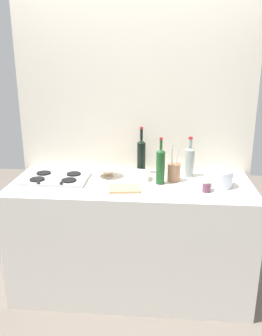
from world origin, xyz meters
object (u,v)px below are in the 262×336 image
wine_bottle_mid_right (189,161)px  condiment_jar_front (207,186)px  cutting_board (124,189)px  butter_dish (141,175)px  stovetop_hob (56,178)px  wine_bottle_leftmost (160,166)px  wine_bottle_mid_left (141,156)px  mixing_bowl (108,172)px  plate_stack (218,178)px  utensil_crock (174,172)px

wine_bottle_mid_right → condiment_jar_front: 0.36m
wine_bottle_mid_right → cutting_board: (-0.48, -0.35, -0.12)m
butter_dish → stovetop_hob: bearing=-173.4°
wine_bottle_leftmost → wine_bottle_mid_left: size_ratio=0.92×
stovetop_hob → wine_bottle_leftmost: bearing=-0.6°
mixing_bowl → butter_dish: (0.26, -0.04, -0.01)m
plate_stack → condiment_jar_front: size_ratio=2.62×
wine_bottle_mid_right → utensil_crock: wine_bottle_mid_right is taller
plate_stack → wine_bottle_mid_left: (-0.58, 0.24, 0.09)m
condiment_jar_front → cutting_board: 0.57m
mixing_bowl → wine_bottle_mid_right: bearing=6.1°
wine_bottle_mid_right → plate_stack: bearing=-46.5°
plate_stack → utensil_crock: size_ratio=0.72×
stovetop_hob → wine_bottle_mid_left: wine_bottle_mid_left is taller
wine_bottle_leftmost → utensil_crock: 0.14m
stovetop_hob → wine_bottle_mid_right: bearing=10.3°
stovetop_hob → wine_bottle_mid_left: size_ratio=1.27×
wine_bottle_mid_right → butter_dish: (-0.37, -0.11, -0.09)m
condiment_jar_front → cutting_board: condiment_jar_front is taller
wine_bottle_leftmost → wine_bottle_mid_right: size_ratio=1.11×
utensil_crock → condiment_jar_front: size_ratio=3.63×
condiment_jar_front → wine_bottle_mid_right: bearing=106.4°
plate_stack → cutting_board: plate_stack is taller
stovetop_hob → wine_bottle_mid_right: wine_bottle_mid_right is taller
stovetop_hob → mixing_bowl: mixing_bowl is taller
butter_dish → cutting_board: bearing=-113.9°
plate_stack → wine_bottle_mid_right: wine_bottle_mid_right is taller
cutting_board → butter_dish: bearing=66.1°
wine_bottle_mid_right → cutting_board: 0.60m
plate_stack → wine_bottle_mid_left: size_ratio=0.55×
wine_bottle_mid_right → utensil_crock: (-0.12, -0.12, -0.05)m
wine_bottle_leftmost → mixing_bowl: bearing=162.9°
wine_bottle_leftmost → utensil_crock: (0.10, 0.07, -0.07)m
butter_dish → condiment_jar_front: condiment_jar_front is taller
plate_stack → butter_dish: size_ratio=1.59×
butter_dish → condiment_jar_front: bearing=-25.6°
wine_bottle_mid_left → condiment_jar_front: wine_bottle_mid_left is taller
wine_bottle_leftmost → wine_bottle_mid_left: (-0.15, 0.23, 0.01)m
cutting_board → mixing_bowl: bearing=120.0°
plate_stack → mixing_bowl: size_ratio=1.06×
utensil_crock → cutting_board: utensil_crock is taller
stovetop_hob → wine_bottle_leftmost: wine_bottle_leftmost is taller
wine_bottle_leftmost → mixing_bowl: (-0.41, 0.13, -0.10)m
wine_bottle_mid_right → butter_dish: 0.40m
wine_bottle_mid_right → butter_dish: wine_bottle_mid_right is taller
wine_bottle_mid_left → cutting_board: wine_bottle_mid_left is taller
butter_dish → cutting_board: 0.26m
wine_bottle_mid_right → condiment_jar_front: wine_bottle_mid_right is taller
utensil_crock → plate_stack: bearing=-14.6°
plate_stack → cutting_board: (-0.67, -0.14, -0.05)m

